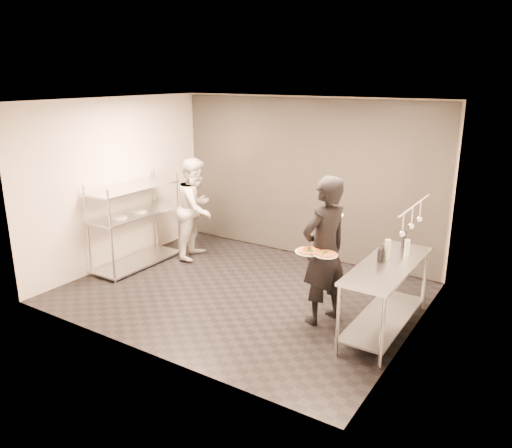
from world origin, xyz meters
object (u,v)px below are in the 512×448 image
Objects in this scene: pizza_plate_far at (326,254)px; salad_plate at (332,214)px; bottle_green at (387,250)px; pizza_plate_near at (309,251)px; waiter at (324,251)px; pass_rack at (135,222)px; pos_monitor at (381,253)px; prep_counter at (386,286)px; bottle_clear at (407,248)px; chef at (196,208)px; bottle_dark at (404,240)px.

salad_plate reaches higher than pizza_plate_far.
pizza_plate_far is 1.13× the size of bottle_green.
pizza_plate_near is 1.31× the size of bottle_green.
waiter is 6.64× the size of pizza_plate_far.
pass_rack reaches higher than pos_monitor.
prep_counter is 1.14m from salad_plate.
bottle_clear is (0.77, 0.77, -0.00)m from pizza_plate_far.
pos_monitor is at bearing 32.26° from pizza_plate_near.
waiter is at bearing -158.66° from bottle_green.
pos_monitor is 0.09m from bottle_green.
waiter is at bearing 119.06° from pizza_plate_far.
pass_rack is 0.89× the size of prep_counter.
pass_rack is 3.57m from salad_plate.
chef is 6.77× the size of bottle_green.
pizza_plate_far is 0.99× the size of salad_plate.
bottle_green is 1.14× the size of bottle_dark.
pos_monitor is 0.38m from bottle_clear.
pass_rack is 3.71m from pizza_plate_far.
chef reaches higher than bottle_dark.
pass_rack is at bearing 131.71° from chef.
pizza_plate_near is at bearing -142.13° from bottle_clear.
pos_monitor is 1.00× the size of bottle_dark.
bottle_clear is at bearing 37.87° from pizza_plate_near.
pass_rack is 6.11× the size of bottle_green.
bottle_clear is at bearing 14.56° from salad_plate.
bottle_green reaches higher than pizza_plate_near.
waiter is 0.27m from pizza_plate_far.
chef is 3.70m from pos_monitor.
bottle_clear is at bearing -66.86° from bottle_dark.
waiter is 8.53× the size of pos_monitor.
prep_counter is at bearing 30.88° from pizza_plate_far.
bottle_clear is (0.90, 0.53, 0.05)m from waiter.
bottle_green is at bearing 27.61° from pos_monitor.
bottle_dark reaches higher than pizza_plate_far.
salad_plate is at bearing 179.58° from bottle_green.
pass_rack reaches higher than pizza_plate_far.
chef is 3.73m from bottle_dark.
pass_rack is 4.22m from pos_monitor.
bottle_green is at bearing 132.87° from waiter.
pass_rack reaches higher than bottle_dark.
prep_counter is at bearing -107.10° from bottle_clear.
pass_rack reaches higher than prep_counter.
salad_plate is at bearing -146.23° from bottle_dark.
pizza_plate_far is (-0.65, -0.39, 0.41)m from prep_counter.
pizza_plate_far is at bearing -135.01° from bottle_clear.
salad_plate is at bearing -149.86° from waiter.
bottle_green is at bearing -124.64° from bottle_clear.
bottle_green reaches higher than bottle_clear.
bottle_clear is at bearing 142.25° from waiter.
chef is 8.06× the size of bottle_clear.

